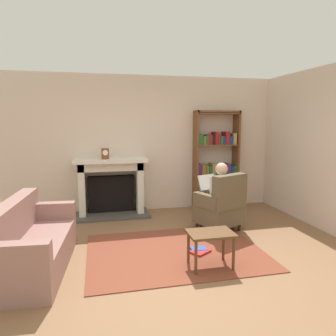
{
  "coord_description": "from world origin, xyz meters",
  "views": [
    {
      "loc": [
        -1.02,
        -3.71,
        1.79
      ],
      "look_at": [
        0.1,
        1.2,
        1.05
      ],
      "focal_mm": 33.44,
      "sensor_mm": 36.0,
      "label": 1
    }
  ],
  "objects_px": {
    "bookshelf": "(216,163)",
    "fireplace": "(111,185)",
    "mantel_clock": "(105,154)",
    "side_table": "(211,238)",
    "armchair_reading": "(221,206)",
    "sofa_floral": "(31,245)",
    "seated_reader": "(217,193)"
  },
  "relations": [
    {
      "from": "sofa_floral",
      "to": "armchair_reading",
      "type": "bearing_deg",
      "value": -69.63
    },
    {
      "from": "mantel_clock",
      "to": "seated_reader",
      "type": "height_order",
      "value": "mantel_clock"
    },
    {
      "from": "armchair_reading",
      "to": "seated_reader",
      "type": "height_order",
      "value": "seated_reader"
    },
    {
      "from": "armchair_reading",
      "to": "side_table",
      "type": "distance_m",
      "value": 1.37
    },
    {
      "from": "fireplace",
      "to": "side_table",
      "type": "xyz_separation_m",
      "value": [
        1.08,
        -2.54,
        -0.2
      ]
    },
    {
      "from": "fireplace",
      "to": "side_table",
      "type": "bearing_deg",
      "value": -66.88
    },
    {
      "from": "armchair_reading",
      "to": "seated_reader",
      "type": "relative_size",
      "value": 0.85
    },
    {
      "from": "bookshelf",
      "to": "seated_reader",
      "type": "bearing_deg",
      "value": -110.79
    },
    {
      "from": "mantel_clock",
      "to": "seated_reader",
      "type": "relative_size",
      "value": 0.18
    },
    {
      "from": "sofa_floral",
      "to": "seated_reader",
      "type": "bearing_deg",
      "value": -67.32
    },
    {
      "from": "mantel_clock",
      "to": "sofa_floral",
      "type": "relative_size",
      "value": 0.11
    },
    {
      "from": "fireplace",
      "to": "seated_reader",
      "type": "height_order",
      "value": "seated_reader"
    },
    {
      "from": "mantel_clock",
      "to": "sofa_floral",
      "type": "xyz_separation_m",
      "value": [
        -0.97,
        -2.01,
        -0.89
      ]
    },
    {
      "from": "bookshelf",
      "to": "side_table",
      "type": "distance_m",
      "value": 2.85
    },
    {
      "from": "armchair_reading",
      "to": "fireplace",
      "type": "bearing_deg",
      "value": -60.81
    },
    {
      "from": "bookshelf",
      "to": "fireplace",
      "type": "bearing_deg",
      "value": -179.05
    },
    {
      "from": "mantel_clock",
      "to": "side_table",
      "type": "xyz_separation_m",
      "value": [
        1.18,
        -2.44,
        -0.83
      ]
    },
    {
      "from": "sofa_floral",
      "to": "bookshelf",
      "type": "bearing_deg",
      "value": -51.56
    },
    {
      "from": "bookshelf",
      "to": "armchair_reading",
      "type": "bearing_deg",
      "value": -107.54
    },
    {
      "from": "sofa_floral",
      "to": "fireplace",
      "type": "bearing_deg",
      "value": -21.99
    },
    {
      "from": "mantel_clock",
      "to": "armchair_reading",
      "type": "height_order",
      "value": "mantel_clock"
    },
    {
      "from": "side_table",
      "to": "fireplace",
      "type": "bearing_deg",
      "value": 113.12
    },
    {
      "from": "armchair_reading",
      "to": "bookshelf",
      "type": "bearing_deg",
      "value": -130.65
    },
    {
      "from": "bookshelf",
      "to": "armchair_reading",
      "type": "xyz_separation_m",
      "value": [
        -0.43,
        -1.37,
        -0.52
      ]
    },
    {
      "from": "bookshelf",
      "to": "side_table",
      "type": "xyz_separation_m",
      "value": [
        -1.07,
        -2.58,
        -0.56
      ]
    },
    {
      "from": "seated_reader",
      "to": "fireplace",
      "type": "bearing_deg",
      "value": -59.23
    },
    {
      "from": "bookshelf",
      "to": "seated_reader",
      "type": "distance_m",
      "value": 1.39
    },
    {
      "from": "fireplace",
      "to": "bookshelf",
      "type": "relative_size",
      "value": 0.69
    },
    {
      "from": "mantel_clock",
      "to": "side_table",
      "type": "relative_size",
      "value": 0.36
    },
    {
      "from": "mantel_clock",
      "to": "armchair_reading",
      "type": "distance_m",
      "value": 2.33
    },
    {
      "from": "side_table",
      "to": "armchair_reading",
      "type": "bearing_deg",
      "value": 62.1
    },
    {
      "from": "armchair_reading",
      "to": "seated_reader",
      "type": "bearing_deg",
      "value": -90.0
    }
  ]
}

